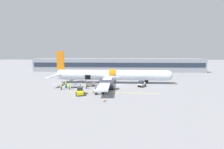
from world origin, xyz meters
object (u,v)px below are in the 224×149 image
(ground_crew_loader_a, at_px, (66,84))
(suitcase_on_tarmac_upright, at_px, (66,87))
(baggage_cart_queued, at_px, (90,84))
(ground_crew_loader_b, at_px, (61,86))
(baggage_tug_lead, at_px, (80,91))
(baggage_tug_rear, at_px, (141,84))
(ground_crew_supervisor, at_px, (69,86))
(ground_crew_driver, at_px, (86,86))
(airplane, at_px, (111,75))
(baggage_tug_mid, at_px, (99,91))
(baggage_cart_loading, at_px, (76,86))

(ground_crew_loader_a, relative_size, suitcase_on_tarmac_upright, 2.04)
(baggage_cart_queued, height_order, ground_crew_loader_b, ground_crew_loader_b)
(ground_crew_loader_b, bearing_deg, baggage_cart_queued, 33.13)
(baggage_tug_lead, distance_m, baggage_tug_rear, 17.56)
(ground_crew_supervisor, height_order, suitcase_on_tarmac_upright, ground_crew_supervisor)
(baggage_tug_lead, bearing_deg, baggage_cart_queued, 85.98)
(ground_crew_loader_b, height_order, ground_crew_driver, ground_crew_loader_b)
(baggage_cart_queued, relative_size, ground_crew_loader_a, 2.20)
(airplane, xyz_separation_m, suitcase_on_tarmac_upright, (-11.62, -7.65, -2.15))
(baggage_tug_lead, distance_m, ground_crew_supervisor, 6.06)
(baggage_tug_lead, relative_size, suitcase_on_tarmac_upright, 4.46)
(airplane, relative_size, baggage_tug_mid, 13.81)
(baggage_tug_lead, xyz_separation_m, ground_crew_loader_b, (-6.14, 4.12, 0.16))
(airplane, distance_m, ground_crew_loader_b, 15.46)
(airplane, height_order, baggage_tug_rear, airplane)
(airplane, height_order, baggage_tug_mid, airplane)
(baggage_tug_mid, bearing_deg, suitcase_on_tarmac_upright, 153.28)
(baggage_tug_lead, xyz_separation_m, ground_crew_driver, (0.14, 5.42, 0.10))
(baggage_tug_mid, distance_m, ground_crew_loader_b, 10.76)
(baggage_tug_lead, relative_size, baggage_cart_loading, 0.97)
(baggage_cart_loading, relative_size, baggage_cart_queued, 1.02)
(ground_crew_driver, bearing_deg, baggage_tug_lead, -91.47)
(ground_crew_loader_b, bearing_deg, ground_crew_supervisor, 9.07)
(airplane, height_order, baggage_tug_lead, airplane)
(baggage_tug_mid, relative_size, baggage_cart_loading, 0.78)
(ground_crew_loader_b, bearing_deg, baggage_tug_lead, -33.84)
(baggage_cart_loading, distance_m, baggage_cart_queued, 4.13)
(baggage_tug_rear, distance_m, baggage_cart_loading, 18.42)
(baggage_tug_rear, xyz_separation_m, ground_crew_loader_a, (-21.38, -1.30, 0.10))
(ground_crew_supervisor, bearing_deg, baggage_cart_queued, 40.77)
(baggage_tug_mid, xyz_separation_m, baggage_cart_queued, (-3.52, 7.64, -0.06))
(baggage_tug_mid, xyz_separation_m, baggage_tug_rear, (11.09, 7.91, 0.10))
(baggage_cart_queued, bearing_deg, ground_crew_loader_b, -146.87)
(baggage_tug_rear, relative_size, ground_crew_loader_a, 2.18)
(ground_crew_driver, bearing_deg, ground_crew_loader_a, 161.97)
(baggage_cart_queued, xyz_separation_m, ground_crew_driver, (-0.46, -3.09, 0.24))
(ground_crew_loader_b, distance_m, suitcase_on_tarmac_upright, 1.80)
(baggage_cart_loading, bearing_deg, ground_crew_loader_a, 164.89)
(ground_crew_driver, bearing_deg, suitcase_on_tarmac_upright, 177.20)
(ground_crew_loader_a, height_order, ground_crew_loader_b, ground_crew_loader_b)
(baggage_tug_rear, bearing_deg, ground_crew_loader_b, -167.67)
(suitcase_on_tarmac_upright, bearing_deg, baggage_cart_queued, 24.91)
(airplane, bearing_deg, ground_crew_driver, -127.25)
(airplane, height_order, baggage_cart_loading, airplane)
(baggage_tug_mid, bearing_deg, ground_crew_driver, 131.20)
(baggage_tug_mid, bearing_deg, baggage_cart_loading, 141.31)
(baggage_cart_loading, distance_m, ground_crew_loader_a, 3.21)
(airplane, relative_size, baggage_cart_queued, 10.95)
(baggage_tug_rear, height_order, ground_crew_driver, baggage_tug_rear)
(ground_crew_loader_b, bearing_deg, airplane, 36.88)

